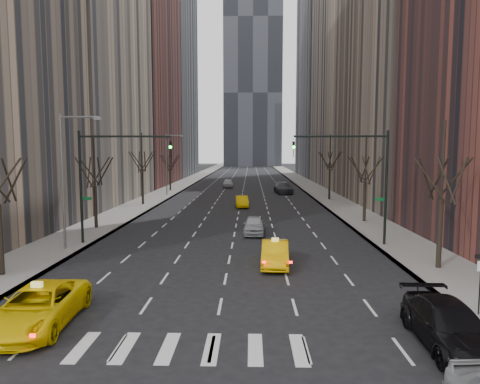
# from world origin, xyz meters

# --- Properties ---
(ground) EXTENTS (400.00, 400.00, 0.00)m
(ground) POSITION_xyz_m (0.00, 0.00, 0.00)
(ground) COLOR black
(ground) RESTS_ON ground
(sidewalk_left) EXTENTS (4.50, 320.00, 0.15)m
(sidewalk_left) POSITION_xyz_m (-12.25, 70.00, 0.07)
(sidewalk_left) COLOR slate
(sidewalk_left) RESTS_ON ground
(sidewalk_right) EXTENTS (4.50, 320.00, 0.15)m
(sidewalk_right) POSITION_xyz_m (12.25, 70.00, 0.07)
(sidewalk_right) COLOR slate
(sidewalk_right) RESTS_ON ground
(bld_left_far) EXTENTS (14.00, 28.00, 44.00)m
(bld_left_far) POSITION_xyz_m (-21.50, 66.00, 22.00)
(bld_left_far) COLOR brown
(bld_left_far) RESTS_ON ground
(bld_left_deep) EXTENTS (14.00, 30.00, 60.00)m
(bld_left_deep) POSITION_xyz_m (-21.50, 96.00, 30.00)
(bld_left_deep) COLOR slate
(bld_left_deep) RESTS_ON ground
(bld_right_far) EXTENTS (14.00, 28.00, 50.00)m
(bld_right_far) POSITION_xyz_m (21.50, 64.00, 25.00)
(bld_right_far) COLOR tan
(bld_right_far) RESTS_ON ground
(bld_right_deep) EXTENTS (14.00, 30.00, 58.00)m
(bld_right_deep) POSITION_xyz_m (21.50, 95.00, 29.00)
(bld_right_deep) COLOR slate
(bld_right_deep) RESTS_ON ground
(tower_far) EXTENTS (24.00, 24.00, 120.00)m
(tower_far) POSITION_xyz_m (2.00, 170.00, 60.00)
(tower_far) COLOR black
(tower_far) RESTS_ON ground
(tree_lw_b) EXTENTS (3.36, 3.50, 7.82)m
(tree_lw_b) POSITION_xyz_m (-12.00, 18.00, 3.72)
(tree_lw_b) COLOR black
(tree_lw_b) RESTS_ON ground
(tree_lw_c) EXTENTS (3.36, 3.50, 8.74)m
(tree_lw_c) POSITION_xyz_m (-12.00, 34.00, 4.04)
(tree_lw_c) COLOR black
(tree_lw_c) RESTS_ON ground
(tree_lw_d) EXTENTS (3.36, 3.50, 7.36)m
(tree_lw_d) POSITION_xyz_m (-12.00, 52.00, 3.56)
(tree_lw_d) COLOR black
(tree_lw_d) RESTS_ON ground
(tree_rw_a) EXTENTS (3.36, 3.50, 8.28)m
(tree_rw_a) POSITION_xyz_m (12.00, 6.00, 3.88)
(tree_rw_a) COLOR black
(tree_rw_a) RESTS_ON ground
(tree_rw_b) EXTENTS (3.36, 3.50, 7.82)m
(tree_rw_b) POSITION_xyz_m (12.00, 22.00, 3.72)
(tree_rw_b) COLOR black
(tree_rw_b) RESTS_ON ground
(tree_rw_c) EXTENTS (3.36, 3.50, 8.74)m
(tree_rw_c) POSITION_xyz_m (12.00, 40.00, 4.04)
(tree_rw_c) COLOR black
(tree_rw_c) RESTS_ON ground
(traffic_mast_left) EXTENTS (6.69, 0.39, 8.00)m
(traffic_mast_left) POSITION_xyz_m (-9.11, 12.00, 5.49)
(traffic_mast_left) COLOR black
(traffic_mast_left) RESTS_ON ground
(traffic_mast_right) EXTENTS (6.69, 0.39, 8.00)m
(traffic_mast_right) POSITION_xyz_m (9.11, 12.00, 5.49)
(traffic_mast_right) COLOR black
(traffic_mast_right) RESTS_ON ground
(streetlight_near) EXTENTS (2.83, 0.22, 9.00)m
(streetlight_near) POSITION_xyz_m (-10.84, 10.00, 5.62)
(streetlight_near) COLOR slate
(streetlight_near) RESTS_ON ground
(streetlight_far) EXTENTS (2.83, 0.22, 9.00)m
(streetlight_far) POSITION_xyz_m (-10.84, 45.00, 5.62)
(streetlight_far) COLOR slate
(streetlight_far) RESTS_ON ground
(taxi_suv) EXTENTS (2.82, 5.67, 1.55)m
(taxi_suv) POSITION_xyz_m (-6.86, -2.29, 0.77)
(taxi_suv) COLOR #FFD905
(taxi_suv) RESTS_ON ground
(taxi_sedan) EXTENTS (1.79, 4.49, 1.45)m
(taxi_sedan) POSITION_xyz_m (2.76, 6.64, 0.73)
(taxi_sedan) COLOR #F0AF05
(taxi_sedan) RESTS_ON ground
(silver_sedan_ahead) EXTENTS (1.88, 4.36, 1.47)m
(silver_sedan_ahead) POSITION_xyz_m (1.62, 16.23, 0.73)
(silver_sedan_ahead) COLOR #989A9F
(silver_sedan_ahead) RESTS_ON ground
(parked_suv_black) EXTENTS (2.22, 5.26, 1.51)m
(parked_suv_black) POSITION_xyz_m (8.19, -3.64, 0.76)
(parked_suv_black) COLOR black
(parked_suv_black) RESTS_ON ground
(far_taxi) EXTENTS (1.73, 4.21, 1.36)m
(far_taxi) POSITION_xyz_m (0.26, 32.57, 0.68)
(far_taxi) COLOR #EBB504
(far_taxi) RESTS_ON ground
(far_suv_grey) EXTENTS (2.98, 6.25, 1.76)m
(far_suv_grey) POSITION_xyz_m (6.43, 49.23, 0.88)
(far_suv_grey) COLOR #303035
(far_suv_grey) RESTS_ON ground
(far_car_white) EXTENTS (2.05, 4.61, 1.54)m
(far_car_white) POSITION_xyz_m (-2.86, 59.51, 0.77)
(far_car_white) COLOR #BABABA
(far_car_white) RESTS_ON ground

